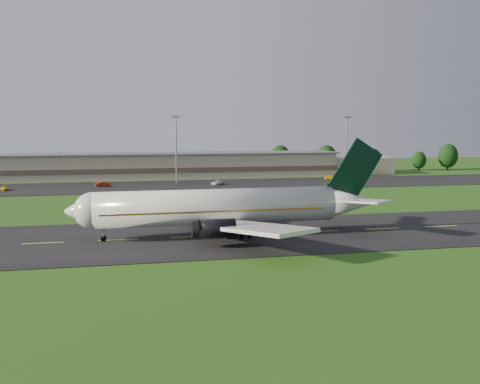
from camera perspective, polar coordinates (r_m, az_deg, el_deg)
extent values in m
plane|color=#204D13|center=(84.98, -5.41, -4.85)|extent=(360.00, 360.00, 0.00)
cube|color=black|center=(84.97, -5.41, -4.82)|extent=(220.00, 30.00, 0.10)
cube|color=black|center=(155.90, -8.34, 0.62)|extent=(260.00, 30.00, 0.10)
cylinder|color=silver|center=(84.69, -2.52, -1.56)|extent=(38.05, 5.93, 5.60)
sphere|color=silver|center=(83.66, -15.46, -1.93)|extent=(5.60, 5.60, 5.60)
cone|color=silver|center=(83.81, -16.83, -1.96)|extent=(4.05, 5.41, 5.38)
cone|color=silver|center=(91.17, 11.56, -1.08)|extent=(9.05, 5.57, 5.49)
cube|color=olive|center=(84.67, -2.85, -1.81)|extent=(35.05, 5.94, 0.28)
cube|color=black|center=(83.62, -15.89, -1.56)|extent=(2.03, 3.02, 0.65)
cube|color=silver|center=(75.03, 1.55, -3.86)|extent=(14.24, 20.17, 2.20)
cube|color=silver|center=(96.23, -1.57, -1.41)|extent=(13.99, 20.19, 2.20)
cube|color=silver|center=(86.54, 12.91, -0.95)|extent=(7.57, 9.38, 0.91)
cube|color=silver|center=(95.60, 10.37, -0.13)|extent=(7.47, 9.39, 0.91)
cube|color=black|center=(90.34, 10.72, 0.02)|extent=(5.00, 0.59, 3.00)
cube|color=black|center=(90.96, 12.22, 2.38)|extent=(9.44, 0.53, 10.55)
cylinder|color=black|center=(77.00, -2.61, -3.88)|extent=(5.62, 2.75, 2.70)
cylinder|color=black|center=(92.57, -4.27, -2.02)|extent=(5.62, 2.75, 2.70)
cube|color=#BCB08F|center=(179.39, -8.82, 2.73)|extent=(120.00, 15.00, 8.00)
cube|color=#4C4438|center=(179.45, -8.82, 2.48)|extent=(121.00, 15.40, 1.60)
cube|color=#595B60|center=(179.12, -8.85, 4.05)|extent=(122.00, 16.00, 0.50)
cube|color=#BCB08F|center=(197.70, 11.88, 2.78)|extent=(28.00, 11.00, 6.00)
cylinder|color=gray|center=(163.42, -6.82, 4.44)|extent=(0.44, 0.44, 20.00)
cube|color=gray|center=(163.26, -6.87, 7.99)|extent=(2.40, 1.20, 0.50)
cylinder|color=gray|center=(176.83, 11.29, 4.56)|extent=(0.44, 0.44, 20.00)
cube|color=gray|center=(176.68, 11.37, 7.83)|extent=(2.40, 1.20, 0.50)
cylinder|color=black|center=(191.43, -18.59, 1.91)|extent=(0.56, 0.56, 2.66)
ellipsoid|color=black|center=(191.18, -18.63, 2.88)|extent=(6.20, 6.20, 7.75)
cylinder|color=black|center=(197.56, 4.30, 2.51)|extent=(0.56, 0.56, 3.24)
ellipsoid|color=black|center=(197.28, 4.31, 3.65)|extent=(7.55, 7.55, 9.44)
cylinder|color=black|center=(201.14, 9.19, 2.51)|extent=(0.56, 0.56, 3.23)
ellipsoid|color=black|center=(200.86, 9.21, 3.64)|extent=(7.53, 7.53, 9.41)
cylinder|color=black|center=(211.34, 13.96, 2.55)|extent=(0.56, 0.56, 2.72)
ellipsoid|color=black|center=(211.11, 13.99, 3.45)|extent=(6.35, 6.35, 7.94)
cylinder|color=black|center=(220.35, 18.53, 2.51)|extent=(0.56, 0.56, 2.30)
ellipsoid|color=black|center=(220.15, 18.56, 3.24)|extent=(5.38, 5.38, 6.72)
cylinder|color=black|center=(226.09, 21.27, 2.62)|extent=(0.56, 0.56, 3.21)
ellipsoid|color=black|center=(225.85, 21.31, 3.61)|extent=(7.49, 7.49, 9.36)
imported|color=#C3AD0B|center=(157.16, -23.83, 0.38)|extent=(2.84, 3.92, 1.24)
imported|color=#9E220A|center=(157.81, -14.41, 0.82)|extent=(4.43, 2.36, 1.39)
imported|color=white|center=(157.19, -2.45, 1.00)|extent=(4.74, 4.92, 1.30)
imported|color=#C6A10B|center=(173.11, 9.83, 1.50)|extent=(5.35, 4.47, 1.46)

